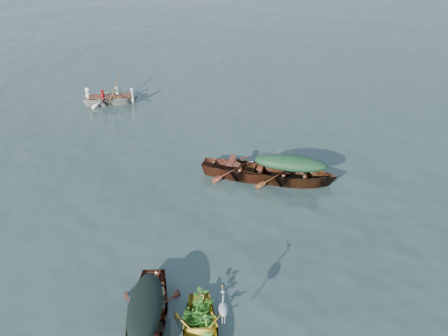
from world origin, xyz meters
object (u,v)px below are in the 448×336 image
object	(u,v)px
dark_covered_boat	(148,326)
rowed_boat	(112,104)
open_wooden_boat	(246,177)
heron	(223,313)
green_tarp_boat	(289,182)

from	to	relation	value
dark_covered_boat	rowed_boat	xyz separation A→B (m)	(-2.80, 13.58, 0.00)
open_wooden_boat	rowed_boat	distance (m)	9.33
heron	green_tarp_boat	bearing A→B (deg)	65.87
green_tarp_boat	rowed_boat	world-z (taller)	green_tarp_boat
dark_covered_boat	heron	size ratio (longest dim) A/B	4.33
open_wooden_boat	green_tarp_boat	bearing A→B (deg)	-86.17
heron	rowed_boat	bearing A→B (deg)	108.14
dark_covered_boat	green_tarp_boat	distance (m)	7.57
open_wooden_boat	heron	bearing A→B (deg)	-171.84
green_tarp_boat	open_wooden_boat	distance (m)	1.59
heron	dark_covered_boat	bearing A→B (deg)	166.11
dark_covered_boat	heron	world-z (taller)	heron
dark_covered_boat	green_tarp_boat	bearing A→B (deg)	54.63
rowed_boat	green_tarp_boat	bearing A→B (deg)	-138.41
open_wooden_boat	heron	world-z (taller)	heron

